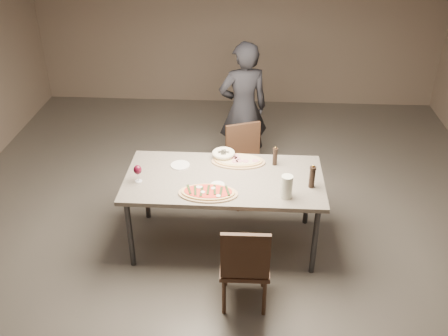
# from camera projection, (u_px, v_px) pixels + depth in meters

# --- Properties ---
(room) EXTENTS (7.00, 7.00, 7.00)m
(room) POSITION_uv_depth(u_px,v_px,m) (224.00, 112.00, 4.19)
(room) COLOR #5C564F
(room) RESTS_ON ground
(dining_table) EXTENTS (1.80, 0.90, 0.75)m
(dining_table) POSITION_uv_depth(u_px,v_px,m) (224.00, 183.00, 4.55)
(dining_table) COLOR slate
(dining_table) RESTS_ON ground
(zucchini_pizza) EXTENTS (0.52, 0.29, 0.05)m
(zucchini_pizza) POSITION_uv_depth(u_px,v_px,m) (208.00, 193.00, 4.28)
(zucchini_pizza) COLOR tan
(zucchini_pizza) RESTS_ON dining_table
(ham_pizza) EXTENTS (0.51, 0.28, 0.04)m
(ham_pizza) POSITION_uv_depth(u_px,v_px,m) (238.00, 161.00, 4.75)
(ham_pizza) COLOR tan
(ham_pizza) RESTS_ON dining_table
(bread_basket) EXTENTS (0.22, 0.22, 0.08)m
(bread_basket) POSITION_uv_depth(u_px,v_px,m) (224.00, 154.00, 4.79)
(bread_basket) COLOR beige
(bread_basket) RESTS_ON dining_table
(oil_dish) EXTENTS (0.12, 0.12, 0.01)m
(oil_dish) POSITION_uv_depth(u_px,v_px,m) (218.00, 185.00, 4.40)
(oil_dish) COLOR white
(oil_dish) RESTS_ON dining_table
(pepper_mill_left) EXTENTS (0.05, 0.05, 0.19)m
(pepper_mill_left) POSITION_uv_depth(u_px,v_px,m) (275.00, 156.00, 4.67)
(pepper_mill_left) COLOR black
(pepper_mill_left) RESTS_ON dining_table
(pepper_mill_right) EXTENTS (0.06, 0.06, 0.22)m
(pepper_mill_right) POSITION_uv_depth(u_px,v_px,m) (312.00, 177.00, 4.33)
(pepper_mill_right) COLOR black
(pepper_mill_right) RESTS_ON dining_table
(carafe) EXTENTS (0.10, 0.10, 0.21)m
(carafe) POSITION_uv_depth(u_px,v_px,m) (287.00, 187.00, 4.20)
(carafe) COLOR silver
(carafe) RESTS_ON dining_table
(wine_glass) EXTENTS (0.07, 0.07, 0.16)m
(wine_glass) POSITION_uv_depth(u_px,v_px,m) (138.00, 170.00, 4.41)
(wine_glass) COLOR silver
(wine_glass) RESTS_ON dining_table
(side_plate) EXTENTS (0.18, 0.18, 0.01)m
(side_plate) POSITION_uv_depth(u_px,v_px,m) (180.00, 165.00, 4.70)
(side_plate) COLOR white
(side_plate) RESTS_ON dining_table
(chair_near) EXTENTS (0.40, 0.40, 0.84)m
(chair_near) POSITION_uv_depth(u_px,v_px,m) (245.00, 263.00, 3.95)
(chair_near) COLOR #3E271A
(chair_near) RESTS_ON ground
(chair_far) EXTENTS (0.52, 0.52, 0.85)m
(chair_far) POSITION_uv_depth(u_px,v_px,m) (246.00, 159.00, 5.36)
(chair_far) COLOR #3E271A
(chair_far) RESTS_ON ground
(diner) EXTENTS (0.66, 0.53, 1.58)m
(diner) POSITION_uv_depth(u_px,v_px,m) (243.00, 109.00, 5.72)
(diner) COLOR black
(diner) RESTS_ON ground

